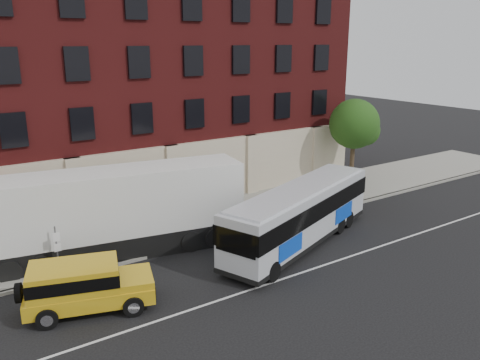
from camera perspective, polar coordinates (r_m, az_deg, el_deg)
ground at (r=22.46m, az=6.22°, el=-11.68°), size 120.00×120.00×0.00m
sidewalk at (r=29.24m, az=-5.23°, el=-4.77°), size 60.00×6.00×0.15m
kerb at (r=26.82m, az=-2.10°, el=-6.67°), size 60.00×0.25×0.15m
lane_line at (r=22.79m, az=5.40°, el=-11.20°), size 60.00×0.12×0.01m
building at (r=34.65m, az=-12.04°, el=10.95°), size 30.00×12.10×15.00m
sign_pole at (r=23.44m, az=-20.40°, el=-7.49°), size 0.30×0.20×2.50m
street_tree at (r=36.67m, az=13.14°, el=6.13°), size 3.60×3.60×6.20m
city_bus at (r=25.75m, az=6.98°, el=-3.81°), size 11.56×6.26×3.13m
yellow_suv at (r=20.67m, az=-17.69°, el=-11.41°), size 5.32×3.40×1.98m
shipping_container at (r=25.07m, az=-14.45°, el=-3.79°), size 13.19×4.84×4.31m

